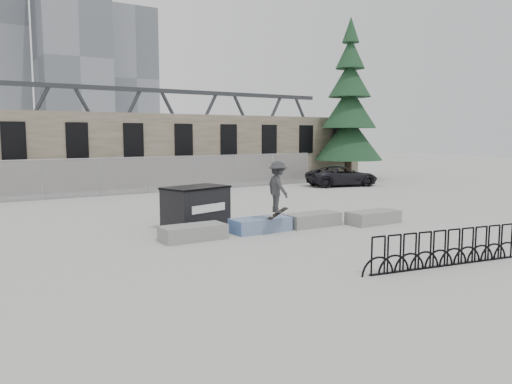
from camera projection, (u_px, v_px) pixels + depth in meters
ground at (278, 229)px, 17.06m from camera, size 120.00×120.00×0.00m
stone_wall at (127, 151)px, 30.47m from camera, size 36.00×2.58×4.50m
chainlink_fence at (149, 175)px, 27.46m from camera, size 22.06×0.06×2.02m
planter_far_left at (193, 232)px, 15.28m from camera, size 2.00×0.90×0.46m
planter_center_left at (260, 224)px, 16.61m from camera, size 2.00×0.90×0.46m
planter_center_right at (312, 219)px, 17.63m from camera, size 2.00×0.90×0.46m
planter_offset at (373, 217)px, 18.11m from camera, size 2.00×0.90×0.46m
dumpster at (196, 207)px, 17.27m from camera, size 2.47×1.89×1.44m
bike_rack at (446, 249)px, 12.20m from camera, size 4.88×0.84×0.90m
spruce_tree at (349, 113)px, 35.83m from camera, size 4.86×4.86×11.50m
truss_bridge at (110, 128)px, 68.15m from camera, size 70.00×3.00×9.80m
suv at (342, 176)px, 31.42m from camera, size 4.87×3.10×1.25m
skateboarder at (278, 187)px, 15.99m from camera, size 0.78×1.15×1.86m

